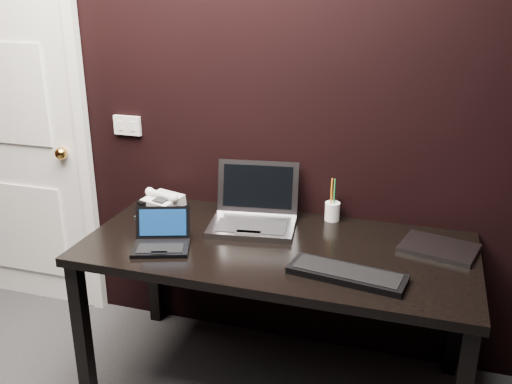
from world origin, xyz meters
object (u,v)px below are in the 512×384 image
(door, at_px, (11,130))
(desk_phone, at_px, (163,201))
(mobile_phone, at_px, (141,213))
(pen_cup, at_px, (332,210))
(closed_laptop, at_px, (439,248))
(netbook, at_px, (161,240))
(desk, at_px, (277,261))
(ext_keyboard, at_px, (347,274))
(silver_laptop, at_px, (254,215))

(door, distance_m, desk_phone, 1.02)
(mobile_phone, xyz_separation_m, pen_cup, (0.88, 0.27, 0.02))
(closed_laptop, relative_size, mobile_phone, 3.90)
(netbook, distance_m, closed_laptop, 1.20)
(closed_laptop, bearing_deg, desk, -166.91)
(desk_phone, bearing_deg, pen_cup, 6.65)
(desk, relative_size, mobile_phone, 18.81)
(ext_keyboard, relative_size, mobile_phone, 5.26)
(door, bearing_deg, desk, -12.82)
(door, distance_m, ext_keyboard, 2.09)
(desk, relative_size, pen_cup, 8.06)
(door, height_order, closed_laptop, door)
(netbook, xyz_separation_m, ext_keyboard, (0.81, -0.03, -0.02))
(silver_laptop, relative_size, desk_phone, 2.04)
(pen_cup, bearing_deg, door, 179.21)
(desk, relative_size, closed_laptop, 4.82)
(closed_laptop, xyz_separation_m, mobile_phone, (-1.38, -0.08, 0.02))
(netbook, height_order, mobile_phone, netbook)
(mobile_phone, bearing_deg, desk_phone, 79.62)
(netbook, bearing_deg, door, 155.21)
(closed_laptop, xyz_separation_m, pen_cup, (-0.50, 0.19, 0.04))
(closed_laptop, height_order, desk_phone, desk_phone)
(ext_keyboard, bearing_deg, desk_phone, 156.07)
(closed_laptop, height_order, pen_cup, pen_cup)
(netbook, relative_size, mobile_phone, 3.26)
(ext_keyboard, bearing_deg, closed_laptop, 46.13)
(mobile_phone, height_order, pen_cup, pen_cup)
(door, xyz_separation_m, pen_cup, (1.83, -0.03, -0.26))
(ext_keyboard, bearing_deg, silver_laptop, 143.14)
(closed_laptop, distance_m, desk_phone, 1.35)
(netbook, distance_m, pen_cup, 0.83)
(silver_laptop, height_order, mobile_phone, silver_laptop)
(desk, relative_size, silver_laptop, 3.85)
(ext_keyboard, distance_m, pen_cup, 0.57)
(door, relative_size, mobile_phone, 23.68)
(netbook, xyz_separation_m, desk_phone, (-0.20, 0.42, 0.01))
(netbook, relative_size, pen_cup, 1.40)
(silver_laptop, distance_m, desk_phone, 0.51)
(ext_keyboard, relative_size, desk_phone, 2.20)
(netbook, relative_size, silver_laptop, 0.67)
(ext_keyboard, distance_m, closed_laptop, 0.49)
(desk, height_order, silver_laptop, silver_laptop)
(silver_laptop, distance_m, closed_laptop, 0.84)
(door, height_order, netbook, door)
(closed_laptop, distance_m, pen_cup, 0.53)
(silver_laptop, bearing_deg, closed_laptop, -1.45)
(door, relative_size, desk_phone, 9.90)
(door, bearing_deg, closed_laptop, -5.35)
(mobile_phone, bearing_deg, closed_laptop, 3.19)
(netbook, bearing_deg, desk, 19.55)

